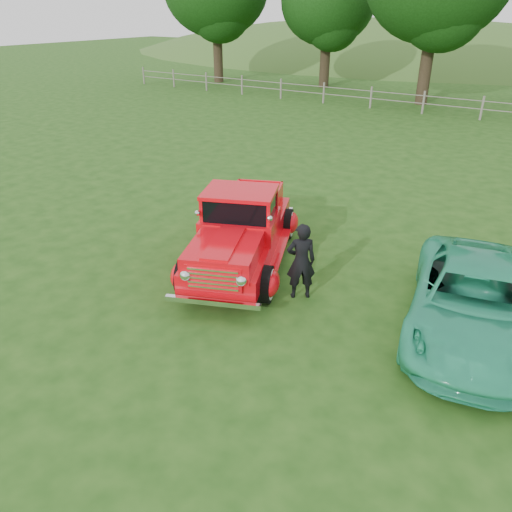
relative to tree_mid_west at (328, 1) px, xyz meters
The scene contains 7 objects.
ground 30.96m from the tree_mid_west, 66.80° to the right, with size 140.00×140.00×0.00m, color #1D4612.
distant_hills 33.98m from the tree_mid_west, 75.88° to the left, with size 116.00×60.00×18.00m.
fence_line 14.30m from the tree_mid_west, 26.57° to the right, with size 48.00×0.12×1.20m.
tree_mid_west is the anchor object (origin of this frame).
red_pickup 28.51m from the tree_mid_west, 67.11° to the right, with size 3.56×5.27×1.78m.
teal_sedan 30.74m from the tree_mid_west, 58.40° to the right, with size 2.13×4.62×1.29m, color #2AA97B.
man 29.75m from the tree_mid_west, 64.24° to the right, with size 0.58×0.38×1.60m, color black.
Camera 1 is at (4.84, -6.19, 5.29)m, focal length 35.00 mm.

